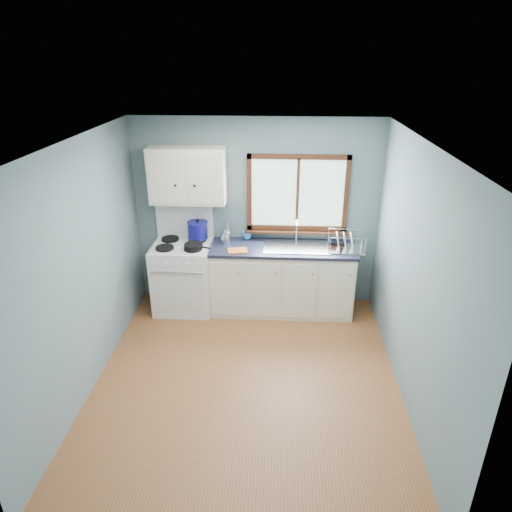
# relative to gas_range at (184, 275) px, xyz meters

# --- Properties ---
(floor) EXTENTS (3.20, 3.60, 0.02)m
(floor) POSITION_rel_gas_range_xyz_m (0.95, -1.47, -0.50)
(floor) COLOR #975A30
(floor) RESTS_ON ground
(ceiling) EXTENTS (3.20, 3.60, 0.02)m
(ceiling) POSITION_rel_gas_range_xyz_m (0.95, -1.47, 2.02)
(ceiling) COLOR white
(ceiling) RESTS_ON wall_back
(wall_back) EXTENTS (3.20, 0.02, 2.50)m
(wall_back) POSITION_rel_gas_range_xyz_m (0.95, 0.34, 0.76)
(wall_back) COLOR slate
(wall_back) RESTS_ON ground
(wall_front) EXTENTS (3.20, 0.02, 2.50)m
(wall_front) POSITION_rel_gas_range_xyz_m (0.95, -3.28, 0.76)
(wall_front) COLOR slate
(wall_front) RESTS_ON ground
(wall_left) EXTENTS (0.02, 3.60, 2.50)m
(wall_left) POSITION_rel_gas_range_xyz_m (-0.66, -1.47, 0.76)
(wall_left) COLOR slate
(wall_left) RESTS_ON ground
(wall_right) EXTENTS (0.02, 3.60, 2.50)m
(wall_right) POSITION_rel_gas_range_xyz_m (2.56, -1.47, 0.76)
(wall_right) COLOR slate
(wall_right) RESTS_ON ground
(gas_range) EXTENTS (0.76, 0.69, 1.36)m
(gas_range) POSITION_rel_gas_range_xyz_m (0.00, 0.00, 0.00)
(gas_range) COLOR white
(gas_range) RESTS_ON floor
(base_cabinets) EXTENTS (1.85, 0.60, 0.88)m
(base_cabinets) POSITION_rel_gas_range_xyz_m (1.31, 0.02, -0.08)
(base_cabinets) COLOR #F2E9CE
(base_cabinets) RESTS_ON floor
(countertop) EXTENTS (1.89, 0.64, 0.04)m
(countertop) POSITION_rel_gas_range_xyz_m (1.31, 0.02, 0.41)
(countertop) COLOR black
(countertop) RESTS_ON base_cabinets
(sink) EXTENTS (0.84, 0.46, 0.44)m
(sink) POSITION_rel_gas_range_xyz_m (1.49, 0.02, 0.37)
(sink) COLOR silver
(sink) RESTS_ON countertop
(window) EXTENTS (1.36, 0.10, 1.03)m
(window) POSITION_rel_gas_range_xyz_m (1.48, 0.30, 0.98)
(window) COLOR #9EC6A8
(window) RESTS_ON wall_back
(upper_cabinets) EXTENTS (0.95, 0.35, 0.70)m
(upper_cabinets) POSITION_rel_gas_range_xyz_m (0.10, 0.15, 1.31)
(upper_cabinets) COLOR #F2E9CE
(upper_cabinets) RESTS_ON wall_back
(skillet) EXTENTS (0.38, 0.30, 0.05)m
(skillet) POSITION_rel_gas_range_xyz_m (0.19, -0.15, 0.49)
(skillet) COLOR black
(skillet) RESTS_ON gas_range
(stockpot) EXTENTS (0.34, 0.34, 0.26)m
(stockpot) POSITION_rel_gas_range_xyz_m (0.19, 0.16, 0.58)
(stockpot) COLOR navy
(stockpot) RESTS_ON gas_range
(utensil_crock) EXTENTS (0.13, 0.13, 0.38)m
(utensil_crock) POSITION_rel_gas_range_xyz_m (0.56, 0.11, 0.50)
(utensil_crock) COLOR silver
(utensil_crock) RESTS_ON countertop
(thermos) EXTENTS (0.08, 0.08, 0.29)m
(thermos) POSITION_rel_gas_range_xyz_m (0.57, 0.16, 0.57)
(thermos) COLOR silver
(thermos) RESTS_ON countertop
(soap_bottle) EXTENTS (0.14, 0.14, 0.28)m
(soap_bottle) POSITION_rel_gas_range_xyz_m (0.85, 0.22, 0.57)
(soap_bottle) COLOR blue
(soap_bottle) RESTS_ON countertop
(dish_towel) EXTENTS (0.28, 0.22, 0.02)m
(dish_towel) POSITION_rel_gas_range_xyz_m (0.74, -0.16, 0.44)
(dish_towel) COLOR #C76925
(dish_towel) RESTS_ON countertop
(dish_rack) EXTENTS (0.46, 0.36, 0.24)m
(dish_rack) POSITION_rel_gas_range_xyz_m (2.10, -0.02, 0.49)
(dish_rack) COLOR silver
(dish_rack) RESTS_ON countertop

